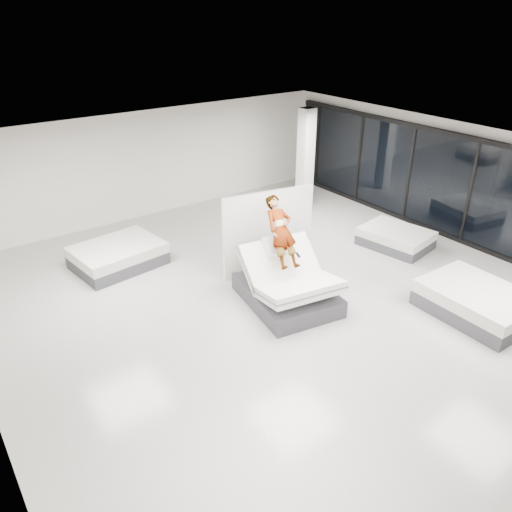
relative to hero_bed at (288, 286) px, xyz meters
The scene contains 10 objects.
room 1.23m from the hero_bed, 90.16° to the right, with size 14.00×14.04×3.20m.
hero_bed is the anchor object (origin of this frame).
person 0.97m from the hero_bed, 80.41° to the left, with size 0.61×0.40×1.66m, color slate.
remote 0.76m from the hero_bed, 15.53° to the right, with size 0.05×0.14×0.03m, color black.
divider_panel 1.64m from the hero_bed, 69.41° to the left, with size 2.31×0.10×2.10m, color silver.
flat_bed_right_far 4.26m from the hero_bed, ahead, with size 1.60×1.96×0.48m.
flat_bed_right_near 4.04m from the hero_bed, 42.14° to the right, with size 1.69×2.22×0.60m.
flat_bed_left_far 4.53m from the hero_bed, 121.31° to the left, with size 2.26×1.81×0.57m.
column 5.84m from the hero_bed, 45.70° to the left, with size 0.40×0.40×3.20m, color silver.
storefront_glazing 6.00m from the hero_bed, ahead, with size 0.12×13.40×2.92m.
Camera 1 is at (-6.09, -6.84, 6.00)m, focal length 35.00 mm.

